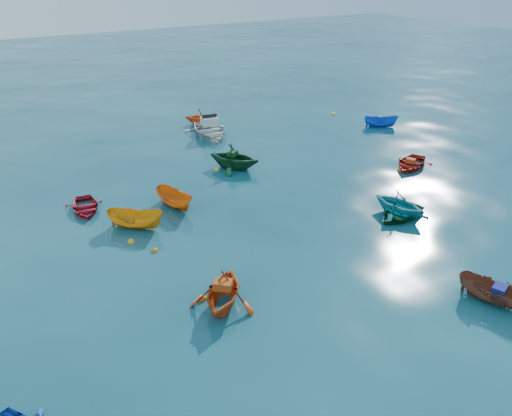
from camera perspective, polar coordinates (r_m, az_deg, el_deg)
ground at (r=23.03m, az=6.56°, el=-5.68°), size 160.00×160.00×0.00m
sampan_brown_mid at (r=22.28m, az=25.33°, el=-9.71°), size 1.96×3.03×1.10m
dinghy_orange_w at (r=20.08m, az=-3.75°, el=-11.07°), size 3.97×4.00×1.60m
sampan_yellow_mid at (r=26.03m, az=-13.51°, el=-2.21°), size 2.97×2.82×1.15m
dinghy_green_e at (r=27.36m, az=16.11°, el=-1.04°), size 3.31×2.56×0.63m
dinghy_cyan_se at (r=27.62m, az=15.88°, el=-0.74°), size 3.07×3.37×1.53m
sampan_orange_n at (r=27.76m, az=-9.19°, el=0.14°), size 1.68×3.05×1.12m
dinghy_green_n at (r=32.46m, az=-2.51°, el=4.53°), size 4.34×4.44×1.77m
dinghy_red_ne at (r=34.20m, az=17.21°, el=4.50°), size 3.93×3.48×0.68m
sampan_blue_far at (r=41.96m, az=14.01°, el=8.99°), size 2.74×2.37×1.03m
dinghy_red_far at (r=28.55m, az=-18.89°, el=-0.26°), size 2.44×3.11×0.59m
dinghy_orange_far at (r=41.67m, az=-6.20°, el=9.50°), size 3.49×3.38×1.40m
motorboat_white at (r=38.89m, az=-5.27°, el=8.28°), size 4.05×5.13×1.56m
tarp_blue_a at (r=21.88m, az=26.07°, el=-8.34°), size 0.75×0.66×0.31m
tarp_orange_a at (r=19.54m, az=-3.80°, el=-8.74°), size 0.87×0.85×0.34m
tarp_green_b at (r=32.12m, az=-2.71°, el=6.26°), size 0.78×0.75×0.30m
tarp_orange_b at (r=33.94m, az=17.26°, el=5.19°), size 0.63×0.70×0.28m
buoy_or_a at (r=20.47m, az=-6.16°, el=-10.33°), size 0.36×0.36×0.36m
buoy_ye_a at (r=22.33m, az=25.89°, el=-9.75°), size 0.31×0.31×0.31m
buoy_ye_b at (r=24.81m, az=-14.06°, el=-3.82°), size 0.34×0.34×0.34m
buoy_or_c at (r=23.86m, az=-11.51°, el=-4.84°), size 0.31×0.31×0.31m
buoy_ye_c at (r=32.29m, az=-4.47°, el=4.35°), size 0.33×0.33×0.33m
buoy_or_d at (r=33.48m, az=16.18°, el=4.16°), size 0.37×0.37×0.37m
buoy_or_e at (r=39.87m, az=-4.60°, el=8.77°), size 0.39×0.39×0.39m
buoy_ye_e at (r=44.60m, az=8.81°, el=10.51°), size 0.39×0.39×0.39m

